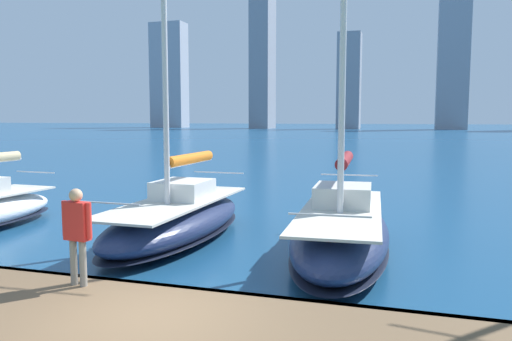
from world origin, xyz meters
name	(u,v)px	position (x,y,z in m)	size (l,w,h in m)	color
dock_pier	(153,316)	(0.00, -0.10, 0.54)	(28.00, 2.80, 0.60)	brown
city_skyline	(399,66)	(-0.27, -163.50, 20.45)	(173.78, 19.95, 51.42)	#A0A5AF
sailboat_maroon	(341,229)	(-2.14, -6.17, 0.75)	(2.86, 7.73, 11.75)	navy
sailboat_orange	(177,217)	(2.74, -6.60, 0.71)	(2.60, 7.45, 11.86)	navy
person_red_shirt	(77,228)	(1.89, -0.85, 1.67)	(0.64, 0.25, 1.77)	gray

